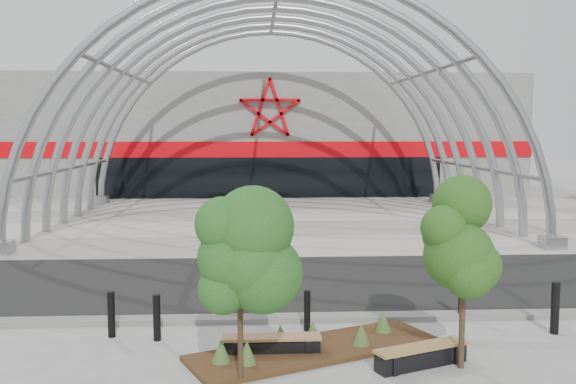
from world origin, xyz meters
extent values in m
plane|color=gray|center=(0.00, 0.00, 0.00)|extent=(140.00, 140.00, 0.00)
cube|color=black|center=(0.00, 3.50, 0.01)|extent=(140.00, 7.00, 0.02)
cube|color=gray|center=(0.00, 15.50, 0.02)|extent=(60.00, 17.00, 0.04)
cube|color=#63625E|center=(0.00, -0.25, 0.06)|extent=(60.00, 0.50, 0.12)
cube|color=slate|center=(0.00, 33.50, 4.00)|extent=(34.00, 15.00, 8.00)
cube|color=black|center=(0.00, 26.05, 1.30)|extent=(22.00, 0.25, 2.60)
cube|color=#CC020A|center=(0.00, 26.05, 3.10)|extent=(34.00, 0.30, 1.00)
torus|color=#8F9498|center=(0.00, 8.00, 0.00)|extent=(20.36, 0.36, 20.36)
torus|color=#8F9498|center=(0.00, 10.50, 0.00)|extent=(20.36, 0.36, 20.36)
torus|color=#8F9498|center=(0.00, 13.00, 0.00)|extent=(20.36, 0.36, 20.36)
torus|color=#8F9498|center=(0.00, 15.50, 0.00)|extent=(20.36, 0.36, 20.36)
torus|color=#8F9498|center=(0.00, 18.00, 0.00)|extent=(20.36, 0.36, 20.36)
torus|color=#8F9498|center=(0.00, 20.50, 0.00)|extent=(20.36, 0.36, 20.36)
torus|color=#8F9498|center=(0.00, 23.00, 0.00)|extent=(20.36, 0.36, 20.36)
cylinder|color=#8F9498|center=(9.66, 15.50, 2.59)|extent=(0.20, 15.00, 0.20)
cylinder|color=#8F9498|center=(7.07, 15.50, 7.07)|extent=(0.20, 15.00, 0.20)
cylinder|color=#8F9498|center=(0.00, 15.50, 10.00)|extent=(0.20, 15.00, 0.20)
cylinder|color=#8F9498|center=(-7.07, 15.50, 7.07)|extent=(0.20, 15.00, 0.20)
cylinder|color=#8F9498|center=(-9.66, 15.50, 2.59)|extent=(0.20, 15.00, 0.20)
cube|color=#8F9498|center=(-10.00, 8.00, 0.25)|extent=(0.80, 0.80, 0.50)
cube|color=#8F9498|center=(-10.00, 23.00, 0.25)|extent=(0.80, 0.80, 0.50)
cube|color=#8F9498|center=(10.00, 8.00, 0.25)|extent=(0.80, 0.80, 0.50)
cube|color=#8F9498|center=(10.00, 23.00, 0.25)|extent=(0.80, 0.80, 0.50)
cube|color=#312010|center=(0.23, -2.37, 0.05)|extent=(5.38, 3.58, 0.10)
cone|color=#4A662E|center=(-1.15, -3.20, 0.32)|extent=(0.36, 0.36, 0.45)
cone|color=#4A662E|center=(0.19, -2.05, 0.32)|extent=(0.36, 0.36, 0.45)
cone|color=#4A662E|center=(1.17, -2.27, 0.32)|extent=(0.36, 0.36, 0.45)
cone|color=#4A662E|center=(-0.48, -2.25, 0.32)|extent=(0.36, 0.36, 0.45)
cone|color=#4A662E|center=(1.78, -1.45, 0.32)|extent=(0.36, 0.36, 0.45)
cone|color=#4A662E|center=(-1.63, -3.10, 0.32)|extent=(0.36, 0.36, 0.45)
cylinder|color=black|center=(-1.25, -3.84, 0.82)|extent=(0.10, 0.10, 1.64)
ellipsoid|color=#19461B|center=(-1.25, -3.84, 2.31)|extent=(1.41, 1.41, 1.79)
cylinder|color=black|center=(2.87, -3.37, 0.85)|extent=(0.11, 0.11, 1.69)
ellipsoid|color=#203E11|center=(2.87, -3.37, 2.39)|extent=(1.40, 1.40, 1.85)
cube|color=black|center=(-0.66, -2.55, 0.16)|extent=(1.90, 0.37, 0.32)
cube|color=black|center=(-1.37, -2.55, 0.19)|extent=(0.12, 0.42, 0.38)
cube|color=black|center=(0.05, -2.54, 0.19)|extent=(0.12, 0.42, 0.38)
cube|color=#8D5A42|center=(-0.66, -2.55, 0.38)|extent=(1.95, 0.44, 0.06)
cube|color=black|center=(2.14, -3.26, 0.16)|extent=(1.88, 1.06, 0.32)
cube|color=black|center=(1.49, -3.53, 0.19)|extent=(0.26, 0.43, 0.38)
cube|color=black|center=(2.80, -2.98, 0.19)|extent=(0.26, 0.43, 0.38)
cube|color=olive|center=(2.14, -3.26, 0.38)|extent=(1.95, 1.14, 0.06)
cylinder|color=black|center=(-4.08, -1.21, 0.50)|extent=(0.16, 0.16, 1.00)
cylinder|color=black|center=(-3.07, -1.49, 0.50)|extent=(0.16, 0.16, 0.99)
cylinder|color=black|center=(0.16, -1.01, 0.46)|extent=(0.15, 0.15, 0.91)
cylinder|color=black|center=(3.90, -0.26, 0.50)|extent=(0.16, 0.16, 1.00)
cylinder|color=black|center=(5.57, -1.49, 0.57)|extent=(0.18, 0.18, 1.15)
camera|label=1|loc=(-0.99, -14.85, 4.51)|focal=40.00mm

